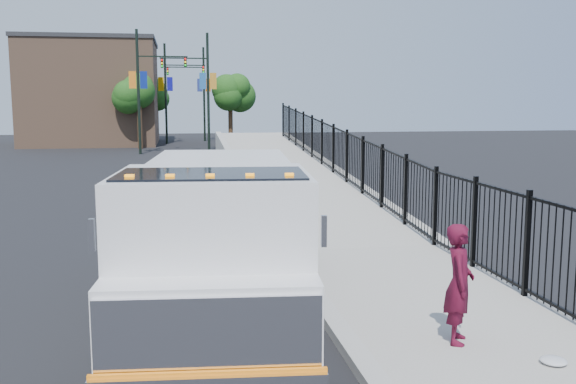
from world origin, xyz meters
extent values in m
plane|color=black|center=(0.00, 0.00, 0.00)|extent=(120.00, 120.00, 0.00)
cube|color=#9E998E|center=(1.93, -2.00, 0.06)|extent=(3.55, 12.00, 0.12)
cube|color=#ADAAA3|center=(0.00, -2.00, 0.08)|extent=(0.30, 12.00, 0.16)
cube|color=#9E998E|center=(2.12, 16.00, 0.00)|extent=(3.95, 24.06, 3.19)
cube|color=black|center=(3.55, 12.00, 0.90)|extent=(0.10, 28.00, 1.80)
cube|color=black|center=(-1.68, 0.38, 0.56)|extent=(1.63, 6.94, 0.22)
cube|color=white|center=(-1.88, -1.94, 1.57)|extent=(2.57, 2.43, 2.02)
cube|color=white|center=(-2.00, -3.20, 1.06)|extent=(2.43, 0.92, 1.01)
cube|color=silver|center=(-2.03, -3.57, 1.06)|extent=(2.33, 0.29, 0.86)
cube|color=orange|center=(-2.04, -3.65, 0.71)|extent=(2.42, 0.27, 0.06)
cube|color=black|center=(-1.91, -2.19, 2.18)|extent=(2.34, 1.51, 0.86)
cube|color=white|center=(-1.56, 1.69, 1.57)|extent=(2.80, 4.45, 1.72)
cube|color=silver|center=(-3.23, -2.83, 2.02)|extent=(0.07, 0.07, 0.35)
cube|color=silver|center=(-0.72, -3.06, 2.02)|extent=(0.07, 0.07, 0.35)
cube|color=orange|center=(-2.85, -2.46, 2.60)|extent=(0.11, 0.09, 0.06)
cube|color=orange|center=(-2.39, -2.50, 2.60)|extent=(0.11, 0.09, 0.06)
cube|color=orange|center=(-1.94, -2.54, 2.60)|extent=(0.11, 0.09, 0.06)
cube|color=orange|center=(-1.49, -2.58, 2.60)|extent=(0.11, 0.09, 0.06)
cube|color=orange|center=(-1.03, -2.62, 2.60)|extent=(0.11, 0.09, 0.06)
cylinder|color=black|center=(-3.01, -2.55, 0.51)|extent=(0.41, 1.04, 1.01)
cylinder|color=black|center=(-0.89, -2.74, 0.51)|extent=(0.41, 1.04, 1.01)
cylinder|color=black|center=(-2.56, 2.39, 0.51)|extent=(0.41, 1.04, 1.01)
cylinder|color=black|center=(-0.44, 2.20, 0.51)|extent=(0.41, 1.04, 1.01)
cylinder|color=black|center=(-2.46, 3.50, 0.51)|extent=(0.41, 1.04, 1.01)
cylinder|color=black|center=(-0.34, 3.31, 0.51)|extent=(0.41, 1.04, 1.01)
imported|color=#4D0B1F|center=(1.49, -1.82, 0.96)|extent=(0.61, 0.72, 1.68)
ellipsoid|color=silver|center=(2.39, -2.75, 0.16)|extent=(0.34, 0.34, 0.09)
cylinder|color=black|center=(-4.78, 33.05, 4.00)|extent=(0.18, 0.18, 8.00)
cube|color=black|center=(-3.18, 33.05, 6.30)|extent=(3.20, 0.08, 0.08)
cube|color=black|center=(-1.74, 33.05, 5.95)|extent=(0.18, 0.22, 0.60)
cube|color=navy|center=(-4.43, 33.05, 4.80)|extent=(0.45, 0.04, 1.10)
cube|color=orange|center=(-5.13, 33.05, 4.80)|extent=(0.45, 0.04, 1.10)
cylinder|color=black|center=(-0.23, 34.54, 4.00)|extent=(0.18, 0.18, 8.00)
cube|color=black|center=(-1.83, 34.54, 6.30)|extent=(3.20, 0.08, 0.08)
cube|color=black|center=(-3.27, 34.54, 5.95)|extent=(0.18, 0.22, 0.60)
cube|color=#C58224|center=(0.12, 34.54, 4.80)|extent=(0.45, 0.04, 1.10)
cube|color=#225D9D|center=(-0.58, 34.54, 4.80)|extent=(0.45, 0.04, 1.10)
cylinder|color=black|center=(-3.23, 43.21, 4.00)|extent=(0.18, 0.18, 8.00)
cube|color=black|center=(-1.63, 43.21, 6.30)|extent=(3.20, 0.08, 0.08)
cube|color=black|center=(-0.19, 43.21, 5.95)|extent=(0.18, 0.22, 0.60)
cube|color=#10109A|center=(-2.88, 43.21, 4.80)|extent=(0.45, 0.04, 1.10)
cube|color=#E59F06|center=(-3.58, 43.21, 4.80)|extent=(0.45, 0.04, 1.10)
cylinder|color=black|center=(-0.03, 46.36, 4.00)|extent=(0.18, 0.18, 8.00)
cube|color=black|center=(-1.63, 46.36, 6.30)|extent=(3.20, 0.08, 0.08)
cube|color=black|center=(-3.07, 46.36, 5.95)|extent=(0.18, 0.22, 0.60)
cube|color=#C95E07|center=(0.32, 46.36, 4.80)|extent=(0.45, 0.04, 1.10)
cube|color=navy|center=(-0.38, 46.36, 4.80)|extent=(0.45, 0.04, 1.10)
cylinder|color=#382314|center=(-5.04, 37.98, 1.60)|extent=(0.36, 0.36, 3.20)
sphere|color=#194714|center=(-5.04, 37.98, 4.00)|extent=(2.57, 2.57, 2.57)
cylinder|color=#382314|center=(1.75, 40.56, 1.60)|extent=(0.36, 0.36, 3.20)
sphere|color=#194714|center=(1.75, 40.56, 4.00)|extent=(2.33, 2.33, 2.33)
cylinder|color=#382314|center=(-4.45, 48.46, 1.60)|extent=(0.36, 0.36, 3.20)
sphere|color=#194714|center=(-4.45, 48.46, 4.00)|extent=(2.55, 2.55, 2.55)
cube|color=#8C664C|center=(-9.00, 44.00, 4.00)|extent=(10.00, 10.00, 8.00)
camera|label=1|loc=(-2.29, -9.88, 3.46)|focal=40.00mm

